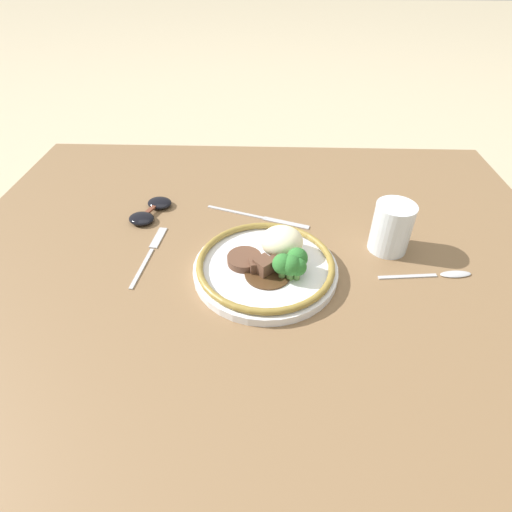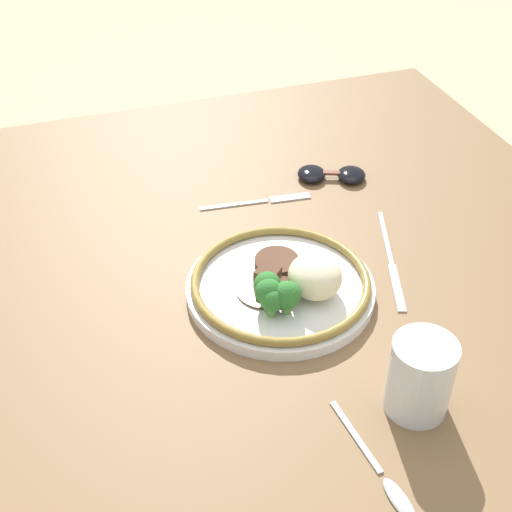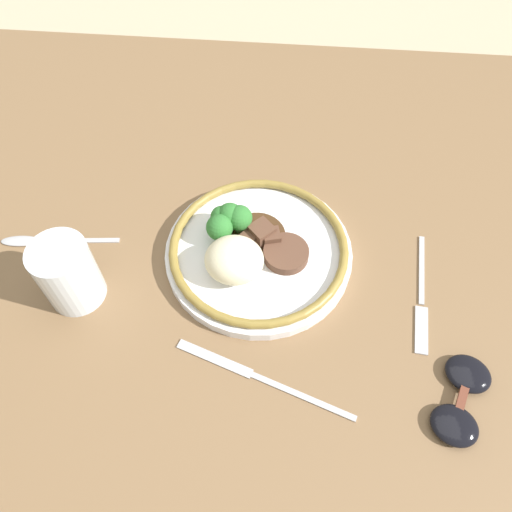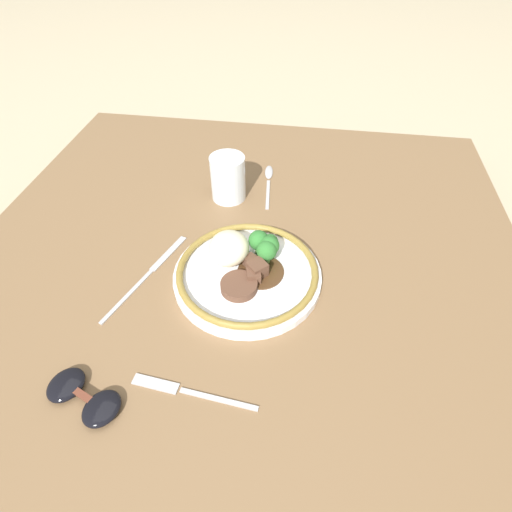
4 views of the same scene
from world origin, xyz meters
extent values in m
plane|color=tan|center=(0.00, 0.00, 0.00)|extent=(8.00, 8.00, 0.00)
cube|color=brown|center=(0.00, 0.00, 0.02)|extent=(1.18, 1.03, 0.05)
cylinder|color=white|center=(0.02, -0.02, 0.05)|extent=(0.25, 0.25, 0.02)
torus|color=olive|center=(0.02, -0.02, 0.07)|extent=(0.24, 0.24, 0.01)
ellipsoid|color=beige|center=(0.04, 0.02, 0.09)|extent=(0.08, 0.07, 0.05)
cylinder|color=brown|center=(-0.02, -0.01, 0.07)|extent=(0.06, 0.06, 0.01)
cylinder|color=#472D19|center=(0.02, -0.04, 0.06)|extent=(0.08, 0.08, 0.00)
cube|color=brown|center=(0.01, -0.03, 0.08)|extent=(0.04, 0.04, 0.03)
cube|color=brown|center=(0.03, -0.02, 0.07)|extent=(0.03, 0.03, 0.02)
cube|color=brown|center=(0.00, -0.03, 0.07)|extent=(0.03, 0.03, 0.02)
cylinder|color=#5B8E47|center=(0.07, -0.03, 0.07)|extent=(0.01, 0.01, 0.02)
sphere|color=#2D702D|center=(0.07, -0.03, 0.09)|extent=(0.04, 0.04, 0.04)
cylinder|color=#5B8E47|center=(0.06, -0.05, 0.07)|extent=(0.01, 0.01, 0.02)
sphere|color=#2D702D|center=(0.06, -0.05, 0.09)|extent=(0.04, 0.04, 0.04)
cylinder|color=#5B8E47|center=(0.04, -0.05, 0.07)|extent=(0.01, 0.01, 0.02)
sphere|color=#2D702D|center=(0.04, -0.05, 0.09)|extent=(0.04, 0.04, 0.04)
cylinder|color=#5B8E47|center=(0.07, -0.05, 0.07)|extent=(0.01, 0.01, 0.01)
sphere|color=#2D702D|center=(0.07, -0.05, 0.09)|extent=(0.03, 0.03, 0.03)
cylinder|color=#F4AD19|center=(0.25, 0.06, 0.08)|extent=(0.06, 0.06, 0.07)
cylinder|color=silver|center=(0.25, 0.06, 0.09)|extent=(0.07, 0.07, 0.10)
cube|color=#ADADB2|center=(-0.21, -0.01, 0.05)|extent=(0.02, 0.11, 0.00)
cube|color=#ADADB2|center=(-0.20, 0.08, 0.05)|extent=(0.02, 0.07, 0.00)
cube|color=#ADADB2|center=(-0.05, 0.17, 0.05)|extent=(0.13, 0.05, 0.00)
cube|color=#ADADB2|center=(0.06, 0.14, 0.05)|extent=(0.10, 0.04, 0.00)
cube|color=#ADADB2|center=(0.27, -0.02, 0.05)|extent=(0.10, 0.02, 0.00)
ellipsoid|color=#ADADB2|center=(0.35, -0.01, 0.05)|extent=(0.06, 0.02, 0.01)
ellipsoid|color=black|center=(-0.24, 0.13, 0.05)|extent=(0.07, 0.06, 0.02)
ellipsoid|color=black|center=(-0.22, 0.20, 0.05)|extent=(0.07, 0.06, 0.02)
cube|color=brown|center=(-0.23, 0.16, 0.06)|extent=(0.02, 0.03, 0.00)
camera|label=1|loc=(0.02, -0.55, 0.52)|focal=28.00mm
camera|label=2|loc=(0.69, -0.28, 0.68)|focal=50.00mm
camera|label=3|loc=(-0.01, 0.37, 0.62)|focal=35.00mm
camera|label=4|loc=(-0.44, -0.10, 0.56)|focal=28.00mm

